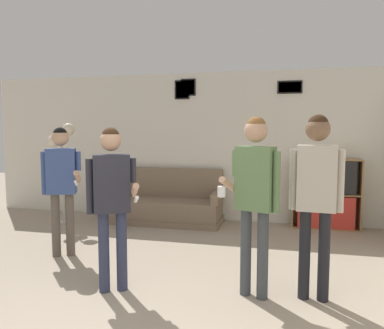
# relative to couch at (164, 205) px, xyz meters

# --- Properties ---
(wall_back) EXTENTS (8.74, 0.08, 2.70)m
(wall_back) POSITION_rel_couch_xyz_m (0.70, 0.41, 1.05)
(wall_back) COLOR silver
(wall_back) RESTS_ON ground_plane
(couch) EXTENTS (2.09, 0.80, 0.95)m
(couch) POSITION_rel_couch_xyz_m (0.00, 0.00, 0.00)
(couch) COLOR #7A6651
(couch) RESTS_ON ground_plane
(bookshelf) EXTENTS (1.10, 0.30, 1.18)m
(bookshelf) POSITION_rel_couch_xyz_m (2.78, 0.19, 0.28)
(bookshelf) COLOR olive
(bookshelf) RESTS_ON ground_plane
(floor_lamp) EXTENTS (0.42, 0.46, 1.78)m
(floor_lamp) POSITION_rel_couch_xyz_m (-1.72, -0.51, 1.13)
(floor_lamp) COLOR #ADA89E
(floor_lamp) RESTS_ON ground_plane
(person_player_foreground_left) EXTENTS (0.58, 0.40, 1.69)m
(person_player_foreground_left) POSITION_rel_couch_xyz_m (-0.74, -2.07, 0.74)
(person_player_foreground_left) COLOR brown
(person_player_foreground_left) RESTS_ON ground_plane
(person_player_foreground_center) EXTENTS (0.59, 0.38, 1.69)m
(person_player_foreground_center) POSITION_rel_couch_xyz_m (0.38, -2.92, 0.73)
(person_player_foreground_center) COLOR #2D334C
(person_player_foreground_center) RESTS_ON ground_plane
(person_watcher_holding_cup) EXTENTS (0.57, 0.40, 1.79)m
(person_watcher_holding_cup) POSITION_rel_couch_xyz_m (1.80, -2.72, 0.81)
(person_watcher_holding_cup) COLOR #3D4247
(person_watcher_holding_cup) RESTS_ON ground_plane
(person_spectator_near_bookshelf) EXTENTS (0.50, 0.23, 1.81)m
(person_spectator_near_bookshelf) POSITION_rel_couch_xyz_m (2.38, -2.65, 0.82)
(person_spectator_near_bookshelf) COLOR black
(person_spectator_near_bookshelf) RESTS_ON ground_plane
(bottle_on_floor) EXTENTS (0.08, 0.08, 0.27)m
(bottle_on_floor) POSITION_rel_couch_xyz_m (-0.48, -0.73, -0.20)
(bottle_on_floor) COLOR black
(bottle_on_floor) RESTS_ON ground_plane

